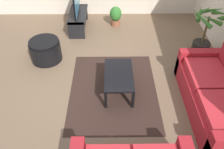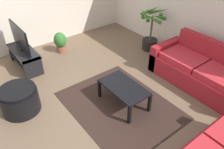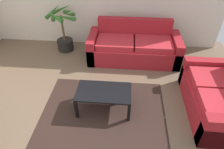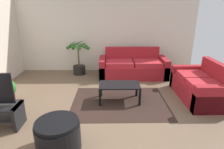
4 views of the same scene
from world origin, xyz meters
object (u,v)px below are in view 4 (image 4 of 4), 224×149
object	(u,v)px
potted_plant_small	(9,90)
ottoman	(58,135)
potted_palm	(79,60)
coffee_table	(119,87)
couch_main	(133,67)
couch_loveseat	(200,87)

from	to	relation	value
potted_plant_small	ottoman	world-z (taller)	potted_plant_small
potted_palm	ottoman	distance (m)	3.60
coffee_table	potted_palm	distance (m)	2.34
couch_main	couch_loveseat	bearing A→B (deg)	-47.57
couch_main	couch_loveseat	size ratio (longest dim) A/B	1.33
couch_loveseat	potted_palm	xyz separation A→B (m)	(-3.22, 1.86, 0.20)
couch_loveseat	couch_main	bearing A→B (deg)	132.43
couch_main	ottoman	xyz separation A→B (m)	(-1.55, -3.32, -0.06)
potted_plant_small	potted_palm	bearing A→B (deg)	55.90
coffee_table	potted_palm	size ratio (longest dim) A/B	0.84
potted_palm	potted_plant_small	bearing A→B (deg)	-124.10
couch_main	couch_loveseat	distance (m)	2.15
potted_palm	ottoman	bearing A→B (deg)	-86.51
couch_loveseat	ottoman	world-z (taller)	couch_loveseat
coffee_table	ottoman	bearing A→B (deg)	-122.51
potted_plant_small	ottoman	distance (m)	2.24
couch_loveseat	potted_palm	distance (m)	3.72
couch_loveseat	coffee_table	xyz separation A→B (m)	(-1.98, -0.12, 0.06)
coffee_table	ottoman	distance (m)	1.92
coffee_table	potted_plant_small	world-z (taller)	potted_plant_small
couch_loveseat	potted_plant_small	size ratio (longest dim) A/B	2.96
couch_main	coffee_table	xyz separation A→B (m)	(-0.52, -1.71, 0.06)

